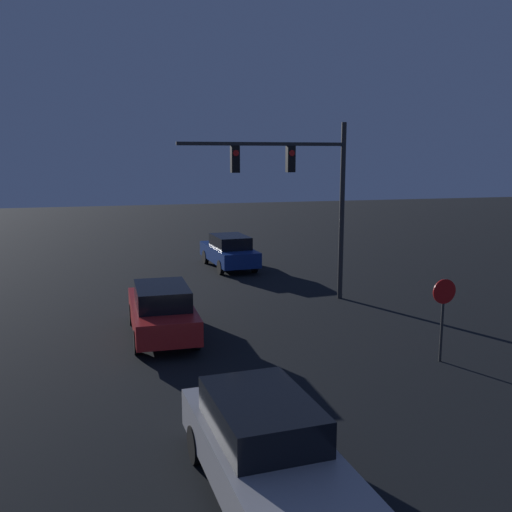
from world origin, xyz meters
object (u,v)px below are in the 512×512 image
object	(u,v)px
car_far	(229,251)
stop_sign	(443,305)
traffic_signal_mast	(302,182)
car_near	(265,448)
car_mid	(162,310)

from	to	relation	value
car_far	stop_sign	xyz separation A→B (m)	(2.54, -13.41, 0.69)
traffic_signal_mast	stop_sign	size ratio (longest dim) A/B	2.94
car_far	car_near	bearing A→B (deg)	-104.78
traffic_signal_mast	stop_sign	distance (m)	7.43
car_near	traffic_signal_mast	bearing A→B (deg)	-115.62
car_mid	car_far	bearing A→B (deg)	67.03
car_near	traffic_signal_mast	distance (m)	12.56
car_mid	car_far	world-z (taller)	same
car_mid	stop_sign	xyz separation A→B (m)	(6.65, -3.91, 0.69)
traffic_signal_mast	stop_sign	bearing A→B (deg)	-78.23
car_mid	car_far	size ratio (longest dim) A/B	0.98
car_near	car_mid	distance (m)	8.38
car_mid	traffic_signal_mast	xyz separation A→B (m)	(5.25, 2.83, 3.47)
traffic_signal_mast	car_mid	bearing A→B (deg)	-151.63
car_near	car_far	world-z (taller)	same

